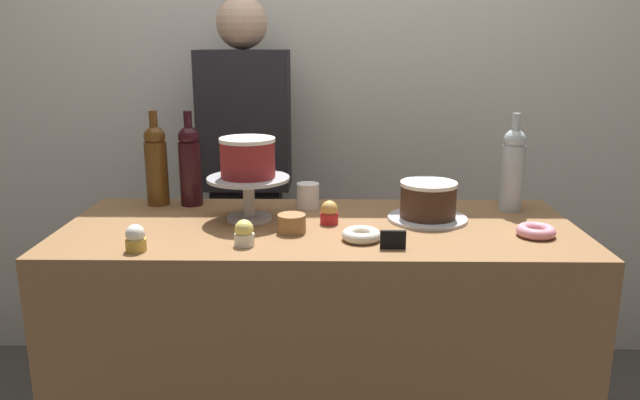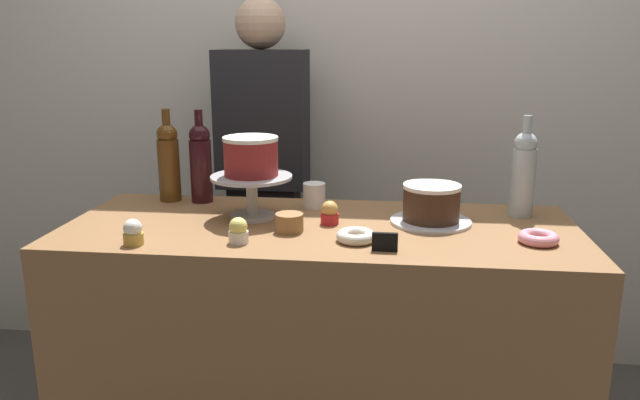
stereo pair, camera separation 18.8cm
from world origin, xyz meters
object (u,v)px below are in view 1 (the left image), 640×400
Objects in this scene: chocolate_round_cake at (428,199)px; donut_pink at (536,231)px; price_sign_chalkboard at (393,240)px; barista_figure at (247,189)px; wine_bottle_dark_red at (190,164)px; cake_stand_pedestal at (249,190)px; cookie_stack at (292,223)px; coffee_cup_ceramic at (308,196)px; white_layer_cake at (248,158)px; wine_bottle_clear at (513,168)px; wine_bottle_amber at (156,164)px; cupcake_vanilla at (136,239)px; donut_sugar at (361,235)px; cupcake_lemon at (244,233)px; cupcake_caramel at (329,213)px.

chocolate_round_cake is 1.59× the size of donut_pink.
barista_figure reaches higher than price_sign_chalkboard.
wine_bottle_dark_red reaches higher than chocolate_round_cake.
cake_stand_pedestal is 3.09× the size of cookie_stack.
donut_pink is 1.32× the size of coffee_cup_ceramic.
wine_bottle_dark_red is at bearing 140.45° from white_layer_cake.
wine_bottle_clear is (1.08, -0.06, 0.00)m from wine_bottle_dark_red.
wine_bottle_amber is at bearing 146.38° from cookie_stack.
cupcake_vanilla is at bearing -159.09° from wine_bottle_clear.
wine_bottle_clear reaches higher than donut_sugar.
cupcake_vanilla is (0.07, -0.49, -0.11)m from wine_bottle_amber.
price_sign_chalkboard is at bearing 2.13° from cupcake_vanilla.
cookie_stack is (0.41, 0.17, -0.01)m from cupcake_vanilla.
wine_bottle_clear is 0.93m from cupcake_lemon.
wine_bottle_dark_red reaches higher than cake_stand_pedestal.
wine_bottle_dark_red is (-0.79, 0.18, 0.08)m from chocolate_round_cake.
coffee_cup_ceramic is (-0.38, 0.14, -0.02)m from chocolate_round_cake.
wine_bottle_clear is 2.91× the size of donut_sugar.
cupcake_vanilla is 0.45m from cookie_stack.
barista_figure reaches higher than wine_bottle_clear.
cookie_stack is at bearing -42.90° from cake_stand_pedestal.
chocolate_round_cake is 2.54× the size of price_sign_chalkboard.
cupcake_caramel is 1.00× the size of cupcake_lemon.
donut_sugar is (0.34, -0.20, -0.19)m from white_layer_cake.
donut_sugar is 0.91m from barista_figure.
donut_sugar is 1.60× the size of price_sign_chalkboard.
cake_stand_pedestal is 0.80× the size of wine_bottle_amber.
wine_bottle_amber is 4.38× the size of cupcake_caramel.
coffee_cup_ceramic is at bearing 155.33° from donut_pink.
coffee_cup_ceramic is at bearing 67.95° from cupcake_lemon.
white_layer_cake is 1.55× the size of donut_pink.
donut_sugar is (0.57, -0.39, -0.13)m from wine_bottle_dark_red.
cupcake_vanilla is 1.00× the size of cupcake_lemon.
white_layer_cake is 0.53× the size of wine_bottle_amber.
donut_sugar is 0.22m from cookie_stack.
donut_pink is at bearing 15.38° from price_sign_chalkboard.
cookie_stack is at bearing 152.87° from price_sign_chalkboard.
wine_bottle_dark_red is 4.38× the size of cupcake_lemon.
wine_bottle_clear reaches higher than cupcake_lemon.
donut_sugar is at bearing -147.23° from wine_bottle_clear.
wine_bottle_dark_red is at bearing 167.29° from chocolate_round_cake.
white_layer_cake is 0.30m from cupcake_lemon.
wine_bottle_clear is 0.60m from price_sign_chalkboard.
cupcake_lemon reaches higher than donut_pink.
chocolate_round_cake is 2.40× the size of cupcake_vanilla.
white_layer_cake is at bearing 146.93° from price_sign_chalkboard.
wine_bottle_amber reaches higher than chocolate_round_cake.
donut_sugar is (-0.22, -0.21, -0.05)m from chocolate_round_cake.
cookie_stack is at bearing -140.86° from cupcake_caramel.
cupcake_vanilla is 0.05× the size of barista_figure.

